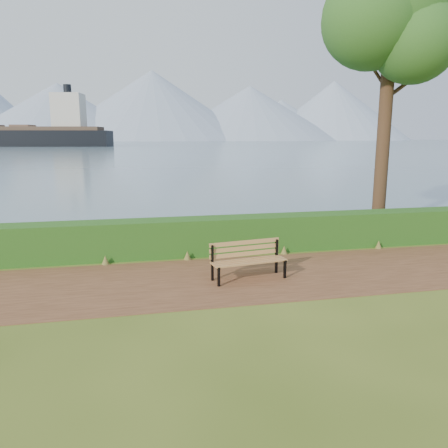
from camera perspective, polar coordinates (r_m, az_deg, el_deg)
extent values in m
plane|color=#415618|center=(9.92, 3.12, -7.51)|extent=(140.00, 140.00, 0.00)
cube|color=#52321C|center=(10.19, 2.67, -6.95)|extent=(40.00, 3.40, 0.01)
cube|color=#194112|center=(12.22, -0.05, -1.44)|extent=(32.00, 0.85, 1.00)
cube|color=#485C74|center=(269.09, -11.78, 10.39)|extent=(700.00, 510.00, 0.00)
cone|color=#8192AC|center=(408.66, -20.79, 13.51)|extent=(160.00, 160.00, 48.00)
cone|color=#8192AC|center=(415.60, -9.30, 15.00)|extent=(190.00, 190.00, 62.00)
cone|color=#8192AC|center=(424.80, 3.36, 14.23)|extent=(170.00, 170.00, 50.00)
cone|color=#8192AC|center=(466.13, 14.09, 14.15)|extent=(150.00, 150.00, 58.00)
cone|color=#8192AC|center=(439.35, -13.43, 12.87)|extent=(120.00, 120.00, 35.00)
cone|color=#8192AC|center=(460.37, 7.44, 13.30)|extent=(130.00, 130.00, 40.00)
cube|color=black|center=(9.51, -0.69, -6.95)|extent=(0.06, 0.06, 0.43)
cube|color=black|center=(9.84, -1.54, -5.14)|extent=(0.06, 0.06, 0.83)
cube|color=black|center=(9.65, -1.12, -5.53)|extent=(0.12, 0.50, 0.05)
cube|color=black|center=(10.15, 7.95, -5.88)|extent=(0.06, 0.06, 0.43)
cube|color=black|center=(10.45, 6.88, -4.22)|extent=(0.06, 0.06, 0.83)
cube|color=black|center=(10.28, 7.42, -4.56)|extent=(0.12, 0.50, 0.05)
cube|color=#AA7042|center=(9.77, 3.72, -5.16)|extent=(1.72, 0.34, 0.03)
cube|color=#AA7042|center=(9.87, 3.43, -4.98)|extent=(1.72, 0.34, 0.03)
cube|color=#AA7042|center=(9.98, 3.15, -4.79)|extent=(1.72, 0.34, 0.03)
cube|color=#AA7042|center=(10.09, 2.87, -4.62)|extent=(1.72, 0.34, 0.03)
cube|color=#AA7042|center=(10.11, 2.74, -3.90)|extent=(1.72, 0.30, 0.10)
cube|color=#AA7042|center=(10.07, 2.75, -3.17)|extent=(1.72, 0.30, 0.10)
cube|color=#AA7042|center=(10.04, 2.76, -2.42)|extent=(1.72, 0.30, 0.10)
cylinder|color=#351E16|center=(15.72, 20.29, 13.23)|extent=(0.43, 0.43, 7.82)
sphere|color=#24521B|center=(16.20, 21.16, 24.80)|extent=(3.69, 3.69, 3.69)
sphere|color=#24521B|center=(16.87, 23.21, 21.81)|extent=(2.83, 2.83, 2.83)
sphere|color=#24521B|center=(15.46, 18.67, 23.99)|extent=(3.04, 3.04, 3.04)
sphere|color=#24521B|center=(15.55, 23.64, 21.12)|extent=(2.61, 2.61, 2.61)
cylinder|color=#351E16|center=(16.05, 22.05, 16.18)|extent=(1.14, 0.13, 0.85)
cylinder|color=#351E16|center=(15.72, 19.03, 18.50)|extent=(0.89, 0.41, 0.78)
cube|color=black|center=(169.06, -27.21, 9.54)|extent=(75.12, 23.59, 7.42)
cube|color=beige|center=(161.06, -19.61, 13.69)|extent=(10.84, 10.18, 11.66)
cylinder|color=black|center=(161.57, -19.78, 16.12)|extent=(2.54, 2.54, 3.71)
cube|color=brown|center=(165.97, -24.79, 11.53)|extent=(7.42, 7.94, 0.85)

